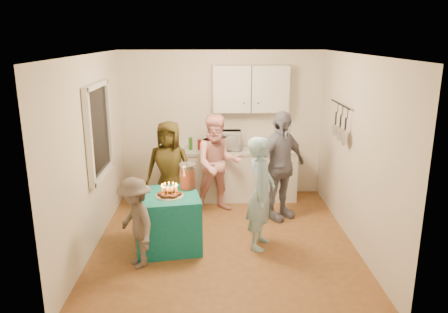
{
  "coord_description": "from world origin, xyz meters",
  "views": [
    {
      "loc": [
        -0.15,
        -5.72,
        2.83
      ],
      "look_at": [
        0.0,
        0.35,
        1.15
      ],
      "focal_mm": 35.0,
      "sensor_mm": 36.0,
      "label": 1
    }
  ],
  "objects_px": {
    "woman_back_left": "(169,168)",
    "woman_back_right": "(280,166)",
    "microwave": "(225,140)",
    "party_table": "(168,221)",
    "woman_back_center": "(218,164)",
    "punch_jar": "(188,177)",
    "counter": "(233,175)",
    "child_near_left": "(136,223)",
    "man_birthday": "(261,193)"
  },
  "relations": [
    {
      "from": "microwave",
      "to": "woman_back_left",
      "type": "relative_size",
      "value": 0.37
    },
    {
      "from": "counter",
      "to": "woman_back_left",
      "type": "height_order",
      "value": "woman_back_left"
    },
    {
      "from": "punch_jar",
      "to": "child_near_left",
      "type": "xyz_separation_m",
      "value": [
        -0.61,
        -0.77,
        -0.35
      ]
    },
    {
      "from": "child_near_left",
      "to": "woman_back_left",
      "type": "bearing_deg",
      "value": 139.28
    },
    {
      "from": "woman_back_center",
      "to": "man_birthday",
      "type": "bearing_deg",
      "value": -74.7
    },
    {
      "from": "counter",
      "to": "woman_back_center",
      "type": "relative_size",
      "value": 1.35
    },
    {
      "from": "man_birthday",
      "to": "microwave",
      "type": "bearing_deg",
      "value": 32.04
    },
    {
      "from": "microwave",
      "to": "woman_back_center",
      "type": "distance_m",
      "value": 0.65
    },
    {
      "from": "punch_jar",
      "to": "woman_back_right",
      "type": "xyz_separation_m",
      "value": [
        1.4,
        0.71,
        -0.06
      ]
    },
    {
      "from": "punch_jar",
      "to": "woman_back_right",
      "type": "distance_m",
      "value": 1.57
    },
    {
      "from": "party_table",
      "to": "woman_back_center",
      "type": "bearing_deg",
      "value": 60.93
    },
    {
      "from": "party_table",
      "to": "woman_back_right",
      "type": "height_order",
      "value": "woman_back_right"
    },
    {
      "from": "counter",
      "to": "microwave",
      "type": "xyz_separation_m",
      "value": [
        -0.15,
        0.0,
        0.64
      ]
    },
    {
      "from": "microwave",
      "to": "woman_back_right",
      "type": "height_order",
      "value": "woman_back_right"
    },
    {
      "from": "counter",
      "to": "woman_back_center",
      "type": "xyz_separation_m",
      "value": [
        -0.28,
        -0.59,
        0.39
      ]
    },
    {
      "from": "man_birthday",
      "to": "woman_back_center",
      "type": "xyz_separation_m",
      "value": [
        -0.57,
        1.3,
        0.04
      ]
    },
    {
      "from": "microwave",
      "to": "woman_back_right",
      "type": "xyz_separation_m",
      "value": [
        0.84,
        -0.9,
        -0.2
      ]
    },
    {
      "from": "microwave",
      "to": "party_table",
      "type": "bearing_deg",
      "value": -113.31
    },
    {
      "from": "man_birthday",
      "to": "child_near_left",
      "type": "bearing_deg",
      "value": 125.92
    },
    {
      "from": "woman_back_left",
      "to": "woman_back_right",
      "type": "height_order",
      "value": "woman_back_right"
    },
    {
      "from": "woman_back_right",
      "to": "woman_back_left",
      "type": "bearing_deg",
      "value": 137.32
    },
    {
      "from": "counter",
      "to": "child_near_left",
      "type": "height_order",
      "value": "child_near_left"
    },
    {
      "from": "punch_jar",
      "to": "woman_back_left",
      "type": "height_order",
      "value": "woman_back_left"
    },
    {
      "from": "party_table",
      "to": "punch_jar",
      "type": "relative_size",
      "value": 2.5
    },
    {
      "from": "woman_back_left",
      "to": "party_table",
      "type": "bearing_deg",
      "value": -77.97
    },
    {
      "from": "man_birthday",
      "to": "party_table",
      "type": "bearing_deg",
      "value": 107.59
    },
    {
      "from": "party_table",
      "to": "woman_back_right",
      "type": "xyz_separation_m",
      "value": [
        1.67,
        0.95,
        0.49
      ]
    },
    {
      "from": "microwave",
      "to": "child_near_left",
      "type": "xyz_separation_m",
      "value": [
        -1.17,
        -2.38,
        -0.48
      ]
    },
    {
      "from": "party_table",
      "to": "woman_back_right",
      "type": "relative_size",
      "value": 0.49
    },
    {
      "from": "microwave",
      "to": "woman_back_left",
      "type": "bearing_deg",
      "value": -143.14
    },
    {
      "from": "man_birthday",
      "to": "woman_back_left",
      "type": "distance_m",
      "value": 1.83
    },
    {
      "from": "microwave",
      "to": "punch_jar",
      "type": "bearing_deg",
      "value": -108.33
    },
    {
      "from": "microwave",
      "to": "child_near_left",
      "type": "height_order",
      "value": "microwave"
    },
    {
      "from": "woman_back_center",
      "to": "woman_back_right",
      "type": "bearing_deg",
      "value": -26.57
    },
    {
      "from": "woman_back_left",
      "to": "woman_back_center",
      "type": "height_order",
      "value": "woman_back_center"
    },
    {
      "from": "punch_jar",
      "to": "microwave",
      "type": "bearing_deg",
      "value": 70.75
    },
    {
      "from": "microwave",
      "to": "party_table",
      "type": "height_order",
      "value": "microwave"
    },
    {
      "from": "woman_back_center",
      "to": "child_near_left",
      "type": "height_order",
      "value": "woman_back_center"
    },
    {
      "from": "party_table",
      "to": "child_near_left",
      "type": "height_order",
      "value": "child_near_left"
    },
    {
      "from": "man_birthday",
      "to": "counter",
      "type": "bearing_deg",
      "value": 27.55
    },
    {
      "from": "party_table",
      "to": "woman_back_right",
      "type": "distance_m",
      "value": 1.99
    },
    {
      "from": "punch_jar",
      "to": "woman_back_left",
      "type": "xyz_separation_m",
      "value": [
        -0.35,
        0.95,
        -0.16
      ]
    },
    {
      "from": "counter",
      "to": "woman_back_right",
      "type": "relative_size",
      "value": 1.27
    },
    {
      "from": "counter",
      "to": "microwave",
      "type": "relative_size",
      "value": 3.85
    },
    {
      "from": "child_near_left",
      "to": "punch_jar",
      "type": "bearing_deg",
      "value": 109.45
    },
    {
      "from": "woman_back_left",
      "to": "woman_back_right",
      "type": "xyz_separation_m",
      "value": [
        1.75,
        -0.24,
        0.1
      ]
    },
    {
      "from": "woman_back_center",
      "to": "counter",
      "type": "bearing_deg",
      "value": 55.94
    },
    {
      "from": "man_birthday",
      "to": "child_near_left",
      "type": "height_order",
      "value": "man_birthday"
    },
    {
      "from": "woman_back_left",
      "to": "woman_back_right",
      "type": "relative_size",
      "value": 0.89
    },
    {
      "from": "punch_jar",
      "to": "woman_back_center",
      "type": "xyz_separation_m",
      "value": [
        0.43,
        1.02,
        -0.11
      ]
    }
  ]
}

